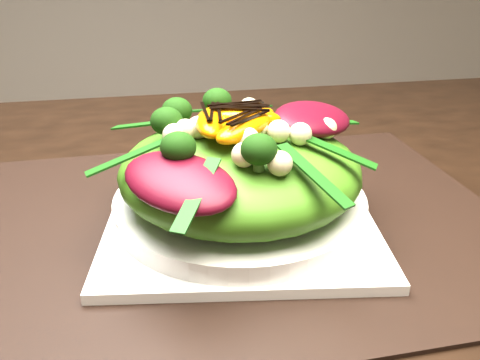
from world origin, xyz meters
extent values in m
cube|color=black|center=(0.00, 0.00, 0.73)|extent=(1.60, 0.90, 0.75)
cube|color=black|center=(0.07, -0.01, 0.75)|extent=(0.52, 0.40, 0.00)
cube|color=white|center=(0.07, -0.01, 0.76)|extent=(0.28, 0.28, 0.01)
cylinder|color=white|center=(0.07, -0.01, 0.77)|extent=(0.30, 0.30, 0.02)
ellipsoid|color=#417515|center=(0.07, -0.01, 0.81)|extent=(0.27, 0.27, 0.08)
ellipsoid|color=#410712|center=(0.15, 0.01, 0.84)|extent=(0.12, 0.11, 0.02)
ellipsoid|color=#CA5F03|center=(0.05, 0.01, 0.85)|extent=(0.07, 0.06, 0.02)
sphere|color=black|center=(0.01, 0.02, 0.86)|extent=(0.05, 0.05, 0.04)
sphere|color=beige|center=(0.10, -0.06, 0.85)|extent=(0.02, 0.02, 0.02)
cube|color=black|center=(0.05, 0.01, 0.86)|extent=(0.04, 0.03, 0.00)
camera|label=1|loc=(-0.01, -0.43, 1.00)|focal=38.00mm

